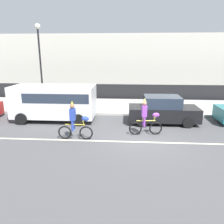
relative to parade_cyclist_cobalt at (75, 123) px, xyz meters
The scene contains 10 objects.
ground_plane 3.36m from the parade_cyclist_cobalt, ahead, with size 80.00×80.00×0.00m, color #4C4C4F.
road_centre_line 3.35m from the parade_cyclist_cobalt, ahead, with size 36.00×0.14×0.01m, color beige.
sidewalk_curb 7.60m from the parade_cyclist_cobalt, 64.66° to the left, with size 60.00×5.00×0.15m, color #ADAAA3.
fence_line 10.26m from the parade_cyclist_cobalt, 71.61° to the left, with size 40.00×0.08×1.40m, color black.
building_backdrop 18.47m from the parade_cyclist_cobalt, 91.04° to the left, with size 28.00×8.00×6.16m, color beige.
parade_cyclist_cobalt is the anchor object (origin of this frame).
parade_cyclist_purple 3.57m from the parade_cyclist_cobalt, 14.02° to the left, with size 1.72×0.50×1.92m.
parked_van_white 3.63m from the parade_cyclist_cobalt, 122.72° to the left, with size 5.00×2.22×2.18m.
parked_car_black 5.48m from the parade_cyclist_cobalt, 32.49° to the left, with size 4.10×1.92×1.64m.
street_lamp_post 7.07m from the parade_cyclist_cobalt, 124.27° to the left, with size 0.36×0.36×5.86m.
Camera 1 is at (-0.78, -10.20, 4.06)m, focal length 35.00 mm.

